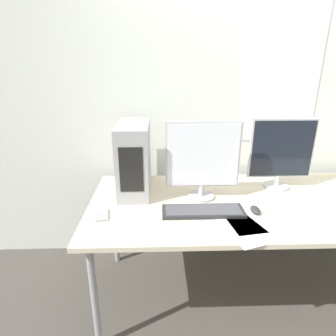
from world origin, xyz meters
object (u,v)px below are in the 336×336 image
Objects in this scene: monitor_main at (203,158)px; pc_tower at (134,158)px; monitor_right_near at (281,152)px; mouse at (255,210)px; keyboard at (203,211)px; cell_phone at (102,215)px.

pc_tower is at bearing 162.40° from monitor_main.
monitor_right_near is 0.51m from mouse.
pc_tower reaches higher than mouse.
keyboard is (-0.02, -0.21, -0.26)m from monitor_main.
monitor_right_near is 1.03× the size of keyboard.
pc_tower is 0.59m from keyboard.
monitor_main reaches higher than mouse.
mouse is 0.69× the size of cell_phone.
monitor_right_near is at bearing 0.39° from pc_tower.
pc_tower is 3.26× the size of cell_phone.
monitor_main is 0.58m from monitor_right_near.
monitor_right_near is at bearing 52.91° from mouse.
keyboard is 0.59m from cell_phone.
mouse reaches higher than cell_phone.
monitor_main is at bearing 84.89° from keyboard.
monitor_main is (0.44, -0.14, 0.04)m from pc_tower.
monitor_right_near is at bearing 31.29° from keyboard.
monitor_right_near is at bearing 7.89° from cell_phone.
monitor_main reaches higher than monitor_right_near.
monitor_right_near is at bearing 14.65° from monitor_main.
monitor_main is 0.33m from keyboard.
monitor_right_near reaches higher than mouse.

